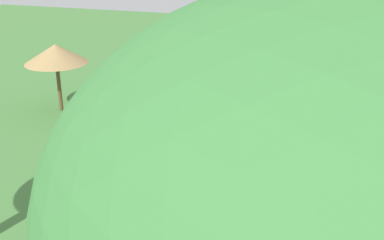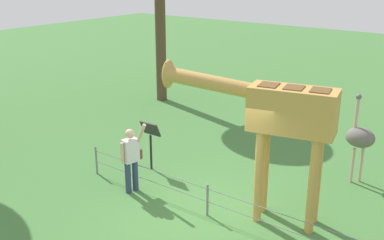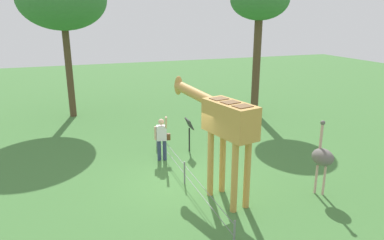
{
  "view_description": "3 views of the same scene",
  "coord_description": "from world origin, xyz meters",
  "views": [
    {
      "loc": [
        12.45,
        2.87,
        7.57
      ],
      "look_at": [
        0.07,
        -0.91,
        2.39
      ],
      "focal_mm": 46.06,
      "sensor_mm": 36.0,
      "label": 1
    },
    {
      "loc": [
        -5.1,
        7.39,
        5.21
      ],
      "look_at": [
        0.15,
        0.44,
        2.25
      ],
      "focal_mm": 43.64,
      "sensor_mm": 36.0,
      "label": 2
    },
    {
      "loc": [
        -9.66,
        3.33,
        5.15
      ],
      "look_at": [
        0.65,
        -0.39,
        1.88
      ],
      "focal_mm": 33.12,
      "sensor_mm": 36.0,
      "label": 3
    }
  ],
  "objects": [
    {
      "name": "ostrich",
      "position": [
        -1.99,
        -3.47,
        1.18
      ],
      "size": [
        0.7,
        0.56,
        2.25
      ],
      "color": "#CC9E93",
      "rests_on": "ground_plane"
    },
    {
      "name": "giraffe",
      "position": [
        -1.13,
        -0.66,
        2.29
      ],
      "size": [
        3.76,
        1.28,
        3.25
      ],
      "color": "#C69347",
      "rests_on": "ground_plane"
    },
    {
      "name": "wire_fence",
      "position": [
        0.0,
        0.09,
        0.4
      ],
      "size": [
        7.05,
        0.05,
        0.75
      ],
      "color": "slate",
      "rests_on": "ground_plane"
    },
    {
      "name": "info_sign",
      "position": [
        2.57,
        -0.98,
        0.95
      ],
      "size": [
        0.56,
        0.21,
        1.32
      ],
      "color": "black",
      "rests_on": "ground_plane"
    },
    {
      "name": "visitor",
      "position": [
        2.07,
        0.25,
        0.9
      ],
      "size": [
        0.6,
        0.59,
        1.78
      ],
      "color": "navy",
      "rests_on": "ground_plane"
    },
    {
      "name": "ground_plane",
      "position": [
        0.0,
        0.0,
        0.0
      ],
      "size": [
        60.0,
        60.0,
        0.0
      ],
      "primitive_type": "plane",
      "color": "#427538"
    }
  ]
}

